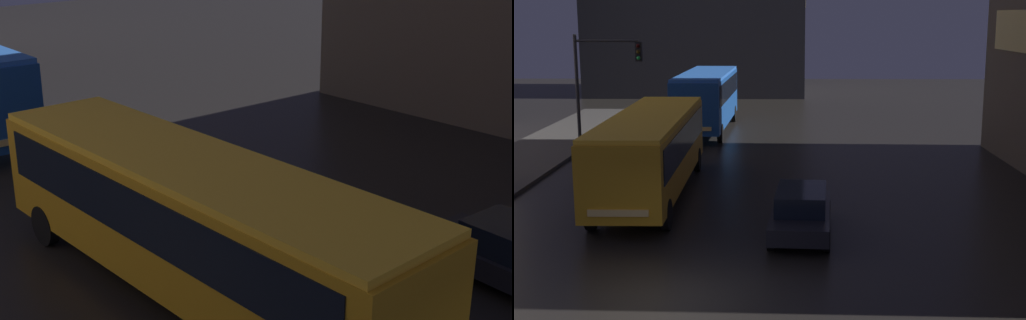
% 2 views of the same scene
% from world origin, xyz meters
% --- Properties ---
extents(bus_near, '(2.67, 11.60, 3.08)m').
position_xyz_m(bus_near, '(-1.93, 10.02, 1.90)').
color(bus_near, orange).
rests_on(bus_near, ground).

